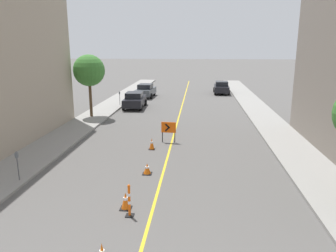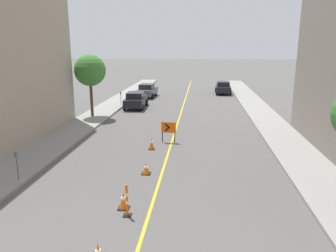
{
  "view_description": "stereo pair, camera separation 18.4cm",
  "coord_description": "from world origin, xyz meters",
  "views": [
    {
      "loc": [
        1.61,
        -3.57,
        6.03
      ],
      "look_at": [
        -0.26,
        16.75,
        1.0
      ],
      "focal_mm": 35.0,
      "sensor_mm": 36.0,
      "label": 1
    },
    {
      "loc": [
        1.8,
        -3.55,
        6.03
      ],
      "look_at": [
        -0.26,
        16.75,
        1.0
      ],
      "focal_mm": 35.0,
      "sensor_mm": 36.0,
      "label": 2
    }
  ],
  "objects": [
    {
      "name": "street_tree_left_near",
      "position": [
        -7.42,
        23.09,
        4.0
      ],
      "size": [
        2.61,
        2.61,
        5.18
      ],
      "color": "#4C3823",
      "rests_on": "sidewalk_left"
    },
    {
      "name": "traffic_cone_third",
      "position": [
        -0.75,
        11.07,
        0.26
      ],
      "size": [
        0.44,
        0.44,
        0.53
      ],
      "color": "black",
      "rests_on": "ground_plane"
    },
    {
      "name": "sidewalk_left",
      "position": [
        -7.29,
        27.03,
        0.07
      ],
      "size": [
        2.67,
        54.07,
        0.15
      ],
      "color": "gray",
      "rests_on": "ground_plane"
    },
    {
      "name": "traffic_cone_second",
      "position": [
        -1.03,
        7.55,
        0.33
      ],
      "size": [
        0.43,
        0.43,
        0.66
      ],
      "color": "black",
      "rests_on": "ground_plane"
    },
    {
      "name": "lane_stripe",
      "position": [
        0.0,
        27.03,
        0.0
      ],
      "size": [
        0.12,
        54.07,
        0.01
      ],
      "color": "gold",
      "rests_on": "ground_plane"
    },
    {
      "name": "parked_car_curb_near",
      "position": [
        -4.61,
        27.97,
        0.8
      ],
      "size": [
        1.96,
        4.36,
        1.59
      ],
      "rotation": [
        0.0,
        0.0,
        0.04
      ],
      "color": "black",
      "rests_on": "ground_plane"
    },
    {
      "name": "arrow_barricade_primary",
      "position": [
        -0.2,
        16.45,
        0.92
      ],
      "size": [
        0.93,
        0.14,
        1.33
      ],
      "rotation": [
        0.0,
        0.0,
        -0.08
      ],
      "color": "#EF560C",
      "rests_on": "ground_plane"
    },
    {
      "name": "parking_meter_near_curb",
      "position": [
        -6.31,
        9.45,
        1.1
      ],
      "size": [
        0.12,
        0.11,
        1.35
      ],
      "color": "#4C4C51",
      "rests_on": "sidewalk_left"
    },
    {
      "name": "parked_car_curb_far",
      "position": [
        4.6,
        38.86,
        0.8
      ],
      "size": [
        1.95,
        4.35,
        1.59
      ],
      "rotation": [
        0.0,
        0.0,
        -0.03
      ],
      "color": "black",
      "rests_on": "ground_plane"
    },
    {
      "name": "traffic_cone_fourth",
      "position": [
        -1.06,
        14.91,
        0.34
      ],
      "size": [
        0.36,
        0.36,
        0.69
      ],
      "color": "black",
      "rests_on": "ground_plane"
    },
    {
      "name": "parking_meter_far_curb",
      "position": [
        -6.31,
        28.76,
        1.12
      ],
      "size": [
        0.12,
        0.11,
        1.38
      ],
      "color": "#4C4C51",
      "rests_on": "sidewalk_left"
    },
    {
      "name": "parked_car_curb_mid",
      "position": [
        -4.64,
        34.99,
        0.8
      ],
      "size": [
        2.05,
        4.4,
        1.59
      ],
      "rotation": [
        0.0,
        0.0,
        -0.06
      ],
      "color": "#474C51",
      "rests_on": "ground_plane"
    },
    {
      "name": "sidewalk_right",
      "position": [
        7.29,
        27.03,
        0.07
      ],
      "size": [
        2.67,
        54.07,
        0.15
      ],
      "color": "gray",
      "rests_on": "ground_plane"
    },
    {
      "name": "delineator_post_front",
      "position": [
        -0.77,
        7.03,
        0.53
      ],
      "size": [
        0.3,
        0.3,
        1.23
      ],
      "color": "black",
      "rests_on": "ground_plane"
    }
  ]
}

